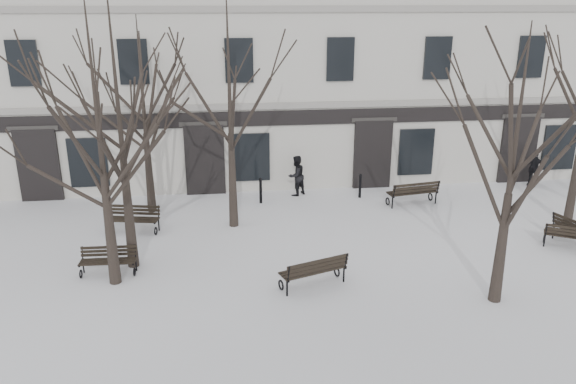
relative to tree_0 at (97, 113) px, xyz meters
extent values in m
plane|color=white|center=(5.96, -0.46, -4.89)|extent=(100.00, 100.00, 0.00)
cube|color=beige|center=(5.96, 12.54, 0.61)|extent=(40.00, 10.00, 11.00)
cube|color=gray|center=(5.96, 7.51, -1.29)|extent=(40.00, 0.12, 0.25)
cube|color=gray|center=(5.96, 7.51, 2.41)|extent=(40.00, 0.12, 0.25)
cube|color=black|center=(5.96, 7.50, -1.79)|extent=(40.00, 0.10, 0.60)
cube|color=black|center=(-4.04, 7.48, -3.44)|extent=(1.60, 0.22, 2.90)
cube|color=#2D2B28|center=(-4.04, 7.44, -1.94)|extent=(1.90, 0.08, 0.18)
cube|color=black|center=(-2.14, 7.49, -3.39)|extent=(1.50, 0.14, 2.00)
cube|color=black|center=(2.46, 7.48, -3.44)|extent=(1.60, 0.22, 2.90)
cube|color=#2D2B28|center=(2.46, 7.44, -1.94)|extent=(1.90, 0.08, 0.18)
cube|color=black|center=(4.36, 7.49, -3.39)|extent=(1.50, 0.14, 2.00)
cube|color=black|center=(9.46, 7.48, -3.44)|extent=(1.60, 0.22, 2.90)
cube|color=#2D2B28|center=(9.46, 7.44, -1.94)|extent=(1.90, 0.08, 0.18)
cube|color=black|center=(11.36, 7.49, -3.39)|extent=(1.50, 0.14, 2.00)
cube|color=black|center=(15.96, 7.48, -3.44)|extent=(1.60, 0.22, 2.90)
cube|color=#2D2B28|center=(15.96, 7.44, -1.94)|extent=(1.90, 0.08, 0.18)
cube|color=black|center=(17.86, 7.49, -3.39)|extent=(1.50, 0.14, 2.00)
cube|color=black|center=(-4.04, 7.49, 0.51)|extent=(1.10, 0.14, 1.70)
cube|color=black|center=(-0.04, 7.49, 0.51)|extent=(1.10, 0.14, 1.70)
cube|color=black|center=(3.96, 7.49, 0.51)|extent=(1.10, 0.14, 1.70)
cube|color=black|center=(7.96, 7.49, 0.51)|extent=(1.10, 0.14, 1.70)
cube|color=black|center=(11.96, 7.49, 0.51)|extent=(1.10, 0.14, 1.70)
cube|color=black|center=(15.96, 7.49, 0.51)|extent=(1.10, 0.14, 1.70)
cone|color=black|center=(0.00, 0.00, -3.24)|extent=(0.34, 0.34, 3.28)
cone|color=black|center=(0.37, 1.02, -3.18)|extent=(0.34, 0.34, 3.41)
cone|color=black|center=(10.28, -2.25, -3.37)|extent=(0.34, 0.34, 3.03)
cone|color=black|center=(0.43, 5.68, -3.38)|extent=(0.34, 0.34, 3.02)
cone|color=black|center=(3.48, 3.86, -3.20)|extent=(0.34, 0.34, 3.37)
cone|color=black|center=(15.37, 2.52, -3.13)|extent=(0.34, 0.34, 3.50)
torus|color=black|center=(-1.04, 0.40, -4.76)|extent=(0.05, 0.26, 0.26)
cylinder|color=black|center=(-1.03, 0.72, -4.68)|extent=(0.04, 0.04, 0.40)
cube|color=black|center=(-1.03, 0.56, -4.48)|extent=(0.06, 0.49, 0.04)
torus|color=black|center=(0.49, 0.35, -4.76)|extent=(0.05, 0.26, 0.26)
cylinder|color=black|center=(0.50, 0.67, -4.68)|extent=(0.04, 0.04, 0.40)
cube|color=black|center=(0.49, 0.51, -4.48)|extent=(0.06, 0.49, 0.04)
cube|color=black|center=(-0.28, 0.34, -4.46)|extent=(1.62, 0.13, 0.03)
cube|color=black|center=(-0.27, 0.46, -4.46)|extent=(1.62, 0.13, 0.03)
cube|color=black|center=(-0.27, 0.59, -4.46)|extent=(1.62, 0.13, 0.03)
cube|color=black|center=(-0.26, 0.71, -4.46)|extent=(1.62, 0.13, 0.03)
cube|color=black|center=(-0.26, 0.75, -4.35)|extent=(1.61, 0.08, 0.08)
cube|color=black|center=(-0.26, 0.77, -4.24)|extent=(1.61, 0.08, 0.08)
cube|color=black|center=(-0.26, 0.79, -4.13)|extent=(1.61, 0.08, 0.08)
cylinder|color=black|center=(-1.02, 0.79, -4.30)|extent=(0.04, 0.13, 0.45)
cylinder|color=black|center=(0.50, 0.74, -4.30)|extent=(0.04, 0.13, 0.45)
torus|color=black|center=(6.35, -0.40, -4.74)|extent=(0.15, 0.31, 0.31)
cylinder|color=black|center=(6.47, -0.76, -4.65)|extent=(0.05, 0.05, 0.48)
cube|color=black|center=(6.41, -0.58, -4.41)|extent=(0.24, 0.57, 0.05)
torus|color=black|center=(4.65, -1.00, -4.74)|extent=(0.15, 0.31, 0.31)
cylinder|color=black|center=(4.77, -1.36, -4.65)|extent=(0.05, 0.05, 0.48)
cube|color=black|center=(4.71, -1.18, -4.41)|extent=(0.24, 0.57, 0.05)
cube|color=black|center=(5.48, -0.66, -4.39)|extent=(1.83, 0.72, 0.04)
cube|color=black|center=(5.53, -0.80, -4.39)|extent=(1.83, 0.72, 0.04)
cube|color=black|center=(5.58, -0.94, -4.39)|extent=(1.83, 0.72, 0.04)
cube|color=black|center=(5.63, -1.08, -4.39)|extent=(1.83, 0.72, 0.04)
cube|color=black|center=(5.64, -1.12, -4.25)|extent=(1.81, 0.67, 0.10)
cube|color=black|center=(5.65, -1.14, -4.12)|extent=(1.81, 0.67, 0.10)
cube|color=black|center=(5.66, -1.17, -3.99)|extent=(1.81, 0.67, 0.10)
cylinder|color=black|center=(6.50, -0.84, -4.20)|extent=(0.09, 0.16, 0.53)
cylinder|color=black|center=(4.80, -1.44, -4.20)|extent=(0.09, 0.16, 0.53)
torus|color=black|center=(13.66, 1.13, -4.75)|extent=(0.18, 0.26, 0.28)
cylinder|color=black|center=(13.49, 0.83, -4.67)|extent=(0.05, 0.05, 0.43)
cube|color=black|center=(13.58, 0.98, -4.45)|extent=(0.30, 0.48, 0.05)
cube|color=black|center=(14.39, 0.75, -4.44)|extent=(1.54, 0.93, 0.03)
cube|color=black|center=(14.32, 0.64, -4.44)|extent=(1.54, 0.93, 0.03)
cube|color=black|center=(14.25, 0.52, -4.44)|extent=(1.54, 0.93, 0.03)
cube|color=black|center=(14.19, 0.40, -4.44)|extent=(1.54, 0.93, 0.03)
cube|color=black|center=(14.17, 0.37, -4.31)|extent=(1.51, 0.89, 0.09)
cube|color=black|center=(14.16, 0.35, -4.20)|extent=(1.51, 0.89, 0.09)
cube|color=black|center=(14.15, 0.34, -4.08)|extent=(1.51, 0.89, 0.09)
cylinder|color=black|center=(13.45, 0.76, -4.26)|extent=(0.10, 0.14, 0.48)
torus|color=black|center=(-0.87, 3.68, -4.74)|extent=(0.11, 0.30, 0.29)
cylinder|color=black|center=(-0.80, 4.04, -4.66)|extent=(0.05, 0.05, 0.45)
cube|color=black|center=(-0.83, 3.86, -4.43)|extent=(0.16, 0.55, 0.05)
torus|color=black|center=(0.80, 3.34, -4.74)|extent=(0.11, 0.30, 0.29)
cylinder|color=black|center=(0.88, 3.69, -4.66)|extent=(0.05, 0.05, 0.45)
cube|color=black|center=(0.84, 3.51, -4.43)|extent=(0.16, 0.55, 0.05)
cube|color=black|center=(-0.04, 3.47, -4.41)|extent=(1.79, 0.45, 0.04)
cube|color=black|center=(-0.01, 3.61, -4.41)|extent=(1.79, 0.45, 0.04)
cube|color=black|center=(0.02, 3.74, -4.41)|extent=(1.79, 0.45, 0.04)
cube|color=black|center=(0.04, 3.88, -4.41)|extent=(1.79, 0.45, 0.04)
cube|color=black|center=(0.05, 3.92, -4.28)|extent=(1.78, 0.40, 0.09)
cube|color=black|center=(0.06, 3.94, -4.16)|extent=(1.78, 0.40, 0.09)
cube|color=black|center=(0.06, 3.96, -4.04)|extent=(1.78, 0.40, 0.09)
cylinder|color=black|center=(-0.78, 4.11, -4.23)|extent=(0.07, 0.15, 0.50)
cylinder|color=black|center=(0.89, 3.77, -4.23)|extent=(0.07, 0.15, 0.50)
torus|color=black|center=(11.39, 5.54, -4.73)|extent=(0.11, 0.33, 0.32)
cylinder|color=black|center=(11.46, 5.15, -4.64)|extent=(0.06, 0.06, 0.50)
cube|color=black|center=(11.42, 5.35, -4.39)|extent=(0.16, 0.61, 0.06)
torus|color=black|center=(9.53, 5.23, -4.73)|extent=(0.11, 0.33, 0.32)
cylinder|color=black|center=(9.60, 4.83, -4.64)|extent=(0.06, 0.06, 0.50)
cube|color=black|center=(9.57, 5.03, -4.39)|extent=(0.16, 0.61, 0.06)
cube|color=black|center=(10.45, 5.43, -4.36)|extent=(1.98, 0.43, 0.04)
cube|color=black|center=(10.48, 5.27, -4.36)|extent=(1.98, 0.43, 0.04)
cube|color=black|center=(10.51, 5.12, -4.36)|extent=(1.98, 0.43, 0.04)
cube|color=black|center=(10.53, 4.97, -4.36)|extent=(1.98, 0.43, 0.04)
cube|color=black|center=(10.54, 4.93, -4.22)|extent=(1.97, 0.37, 0.10)
cube|color=black|center=(10.54, 4.90, -4.09)|extent=(1.97, 0.37, 0.10)
cube|color=black|center=(10.55, 4.88, -3.95)|extent=(1.97, 0.37, 0.10)
cylinder|color=black|center=(11.47, 5.06, -4.17)|extent=(0.07, 0.16, 0.55)
cylinder|color=black|center=(9.61, 4.74, -4.17)|extent=(0.07, 0.16, 0.55)
torus|color=black|center=(14.52, 1.54, -4.73)|extent=(0.32, 0.15, 0.31)
cylinder|color=black|center=(14.15, 1.41, -4.64)|extent=(0.05, 0.05, 0.49)
cube|color=black|center=(14.33, 1.48, -4.40)|extent=(0.58, 0.24, 0.05)
cylinder|color=black|center=(14.07, 1.39, -4.18)|extent=(0.16, 0.09, 0.54)
cylinder|color=black|center=(4.61, 6.07, -4.41)|extent=(0.12, 0.12, 0.96)
sphere|color=black|center=(4.61, 6.07, -3.91)|extent=(0.13, 0.13, 0.13)
cylinder|color=black|center=(8.66, 6.23, -4.43)|extent=(0.11, 0.11, 0.91)
sphere|color=black|center=(8.66, 6.23, -3.95)|extent=(0.13, 0.13, 0.13)
imported|color=black|center=(6.14, 6.85, -4.89)|extent=(1.03, 0.99, 1.67)
imported|color=black|center=(16.38, 6.72, -4.89)|extent=(1.00, 0.71, 1.58)
camera|label=1|loc=(3.17, -14.79, 2.79)|focal=35.00mm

